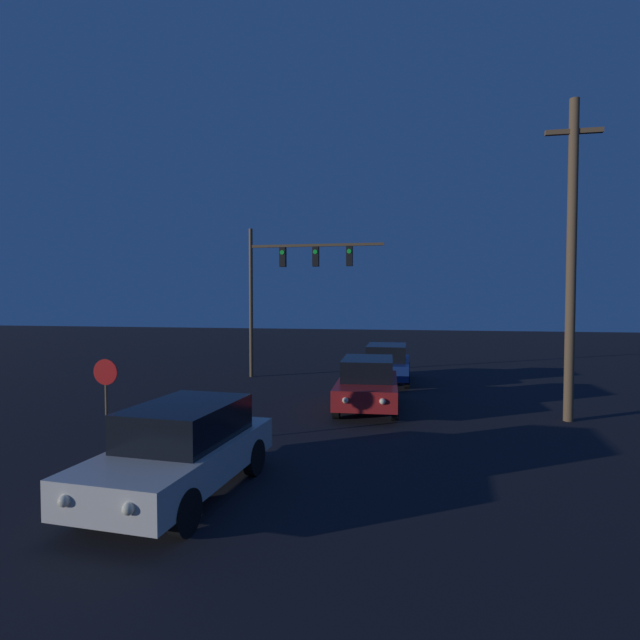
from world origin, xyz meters
TOP-DOWN VIEW (x-y plane):
  - car_near at (-1.30, 7.80)m, footprint 2.24×4.69m
  - car_mid at (1.41, 15.72)m, footprint 2.15×4.66m
  - car_far at (1.75, 21.18)m, footprint 2.03×4.61m
  - traffic_signal_mast at (-2.83, 21.67)m, footprint 6.29×0.30m
  - stop_sign at (-4.20, 9.80)m, footprint 0.61×0.07m
  - utility_pole at (7.48, 15.21)m, footprint 1.59×0.28m

SIDE VIEW (x-z plane):
  - car_near at x=-1.30m, z-range 0.03..1.72m
  - car_mid at x=1.41m, z-range 0.03..1.72m
  - car_far at x=1.75m, z-range 0.03..1.72m
  - stop_sign at x=-4.20m, z-range 0.41..2.65m
  - traffic_signal_mast at x=-2.83m, z-range 1.31..8.25m
  - utility_pole at x=7.48m, z-range 0.15..9.66m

